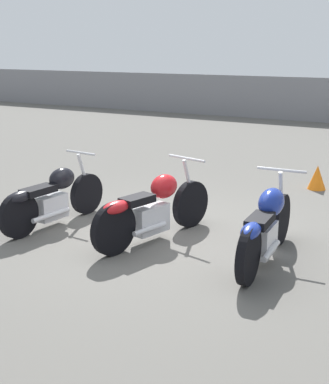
{
  "coord_description": "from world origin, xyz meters",
  "views": [
    {
      "loc": [
        3.34,
        -6.21,
        2.54
      ],
      "look_at": [
        0.0,
        -0.16,
        0.65
      ],
      "focal_mm": 50.0,
      "sensor_mm": 36.0,
      "label": 1
    }
  ],
  "objects_px": {
    "motorcycle_slot_0": "(53,198)",
    "motorcycle_slot_2": "(266,226)",
    "motorcycle_slot_1": "(153,209)",
    "traffic_cone_far": "(317,177)"
  },
  "relations": [
    {
      "from": "motorcycle_slot_1",
      "to": "motorcycle_slot_2",
      "type": "xyz_separation_m",
      "value": [
        1.57,
        0.0,
        0.02
      ]
    },
    {
      "from": "motorcycle_slot_2",
      "to": "traffic_cone_far",
      "type": "relative_size",
      "value": 4.71
    },
    {
      "from": "motorcycle_slot_1",
      "to": "traffic_cone_far",
      "type": "height_order",
      "value": "motorcycle_slot_1"
    },
    {
      "from": "motorcycle_slot_0",
      "to": "traffic_cone_far",
      "type": "relative_size",
      "value": 4.5
    },
    {
      "from": "motorcycle_slot_0",
      "to": "motorcycle_slot_2",
      "type": "height_order",
      "value": "motorcycle_slot_2"
    },
    {
      "from": "motorcycle_slot_0",
      "to": "motorcycle_slot_2",
      "type": "xyz_separation_m",
      "value": [
        3.15,
        0.17,
        0.04
      ]
    },
    {
      "from": "motorcycle_slot_0",
      "to": "traffic_cone_far",
      "type": "bearing_deg",
      "value": 59.61
    },
    {
      "from": "motorcycle_slot_0",
      "to": "motorcycle_slot_1",
      "type": "height_order",
      "value": "motorcycle_slot_1"
    },
    {
      "from": "motorcycle_slot_0",
      "to": "motorcycle_slot_1",
      "type": "relative_size",
      "value": 0.94
    },
    {
      "from": "traffic_cone_far",
      "to": "motorcycle_slot_0",
      "type": "bearing_deg",
      "value": -126.04
    }
  ]
}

